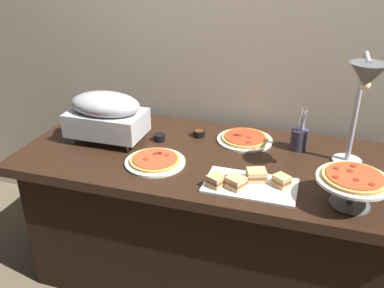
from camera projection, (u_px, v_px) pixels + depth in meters
The scene contains 12 objects.
ground_plane at pixel (207, 271), 2.41m from camera, with size 8.00×8.00×0.00m, color brown.
back_wall at pixel (234, 46), 2.32m from camera, with size 4.40×0.04×2.40m, color #B7A893.
buffet_table at pixel (208, 217), 2.24m from camera, with size 1.90×0.84×0.76m.
chafing_dish at pixel (106, 114), 2.18m from camera, with size 0.40×0.24×0.27m.
heat_lamp at pixel (364, 87), 1.71m from camera, with size 0.15×0.32×0.54m.
pizza_plate_front at pixel (155, 161), 2.00m from camera, with size 0.29×0.29×0.03m.
pizza_plate_center at pixel (245, 139), 2.22m from camera, with size 0.30×0.30×0.03m.
pizza_plate_raised_stand at pixel (354, 181), 1.64m from camera, with size 0.29×0.29×0.14m.
sandwich_platter at pixel (248, 182), 1.81m from camera, with size 0.40×0.23×0.06m.
sauce_cup_near at pixel (199, 133), 2.28m from camera, with size 0.07×0.07×0.04m.
sauce_cup_far at pixel (159, 137), 2.23m from camera, with size 0.06×0.06×0.04m.
utensil_holder at pixel (299, 139), 2.12m from camera, with size 0.08×0.08×0.22m.
Camera 1 is at (0.47, -1.79, 1.72)m, focal length 38.93 mm.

